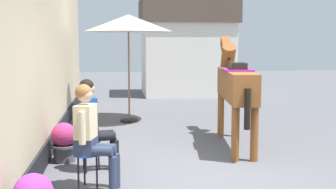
{
  "coord_description": "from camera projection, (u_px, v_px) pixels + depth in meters",
  "views": [
    {
      "loc": [
        -1.32,
        -6.23,
        1.93
      ],
      "look_at": [
        -0.4,
        1.2,
        1.05
      ],
      "focal_mm": 47.81,
      "sensor_mm": 36.0,
      "label": 1
    }
  ],
  "objects": [
    {
      "name": "seated_visitor_far",
      "position": [
        93.0,
        120.0,
        6.66
      ],
      "size": [
        0.61,
        0.48,
        1.39
      ],
      "color": "#194C99",
      "rests_on": "ground_plane"
    },
    {
      "name": "pub_facade_wall",
      "position": [
        39.0,
        66.0,
        7.52
      ],
      "size": [
        0.34,
        14.0,
        3.4
      ],
      "color": "#CCB793",
      "rests_on": "ground_plane"
    },
    {
      "name": "saddled_horse_center",
      "position": [
        235.0,
        84.0,
        8.23
      ],
      "size": [
        0.7,
        2.99,
        2.06
      ],
      "color": "brown",
      "rests_on": "ground_plane"
    },
    {
      "name": "seated_visitor_near",
      "position": [
        90.0,
        131.0,
        5.84
      ],
      "size": [
        0.61,
        0.48,
        1.39
      ],
      "color": "#194C99",
      "rests_on": "ground_plane"
    },
    {
      "name": "ground_plane",
      "position": [
        176.0,
        134.0,
        9.48
      ],
      "size": [
        40.0,
        40.0,
        0.0
      ],
      "primitive_type": "plane",
      "color": "#56565B"
    },
    {
      "name": "satchel_bag",
      "position": [
        90.0,
        149.0,
        7.66
      ],
      "size": [
        0.3,
        0.26,
        0.2
      ],
      "primitive_type": "cube",
      "rotation": [
        0.0,
        0.0,
        5.67
      ],
      "color": "maroon",
      "rests_on": "ground_plane"
    },
    {
      "name": "cafe_parasol",
      "position": [
        128.0,
        24.0,
        10.62
      ],
      "size": [
        2.1,
        2.1,
        2.58
      ],
      "color": "black",
      "rests_on": "ground_plane"
    },
    {
      "name": "distant_cottage",
      "position": [
        187.0,
        46.0,
        16.43
      ],
      "size": [
        3.4,
        2.6,
        3.5
      ],
      "color": "silver",
      "rests_on": "ground_plane"
    },
    {
      "name": "flower_planter_far",
      "position": [
        64.0,
        141.0,
        7.22
      ],
      "size": [
        0.43,
        0.43,
        0.64
      ],
      "color": "#4C4C51",
      "rests_on": "ground_plane"
    }
  ]
}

